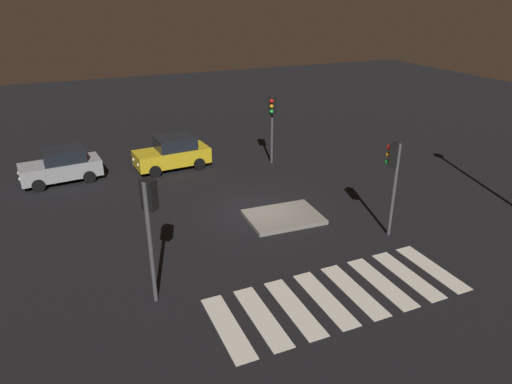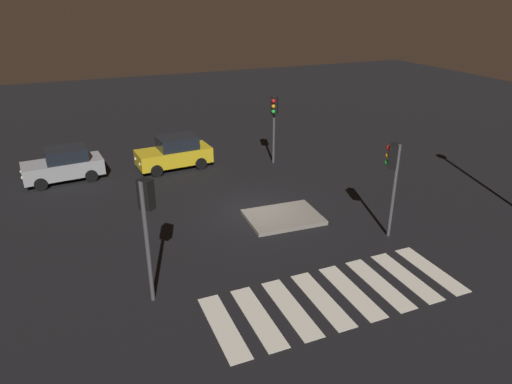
{
  "view_description": "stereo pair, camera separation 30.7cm",
  "coord_description": "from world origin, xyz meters",
  "px_view_note": "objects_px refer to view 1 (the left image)",
  "views": [
    {
      "loc": [
        -7.71,
        -17.53,
        9.37
      ],
      "look_at": [
        0.0,
        0.0,
        1.0
      ],
      "focal_mm": 32.16,
      "sensor_mm": 36.0,
      "label": 1
    },
    {
      "loc": [
        -7.43,
        -17.65,
        9.37
      ],
      "look_at": [
        0.0,
        0.0,
        1.0
      ],
      "focal_mm": 32.16,
      "sensor_mm": 36.0,
      "label": 2
    }
  ],
  "objects_px": {
    "car_silver": "(62,166)",
    "traffic_light_south": "(150,212)",
    "traffic_light_east": "(393,167)",
    "traffic_island": "(283,217)",
    "traffic_light_north": "(272,114)",
    "car_yellow": "(173,153)"
  },
  "relations": [
    {
      "from": "car_silver",
      "to": "traffic_light_south",
      "type": "xyz_separation_m",
      "value": [
        2.37,
        -12.3,
        2.33
      ]
    },
    {
      "from": "traffic_light_south",
      "to": "traffic_light_east",
      "type": "bearing_deg",
      "value": -36.57
    },
    {
      "from": "traffic_island",
      "to": "traffic_light_north",
      "type": "xyz_separation_m",
      "value": [
        2.65,
        6.83,
        2.91
      ]
    },
    {
      "from": "car_silver",
      "to": "traffic_light_east",
      "type": "distance_m",
      "value": 17.0
    },
    {
      "from": "car_yellow",
      "to": "traffic_light_north",
      "type": "relative_size",
      "value": 1.1
    },
    {
      "from": "traffic_island",
      "to": "car_yellow",
      "type": "bearing_deg",
      "value": 109.01
    },
    {
      "from": "traffic_light_south",
      "to": "traffic_light_north",
      "type": "bearing_deg",
      "value": 8.82
    },
    {
      "from": "traffic_island",
      "to": "car_silver",
      "type": "bearing_deg",
      "value": 135.16
    },
    {
      "from": "traffic_island",
      "to": "traffic_light_east",
      "type": "height_order",
      "value": "traffic_light_east"
    },
    {
      "from": "car_yellow",
      "to": "car_silver",
      "type": "height_order",
      "value": "car_yellow"
    },
    {
      "from": "traffic_light_east",
      "to": "traffic_light_north",
      "type": "relative_size",
      "value": 1.0
    },
    {
      "from": "traffic_island",
      "to": "traffic_light_north",
      "type": "bearing_deg",
      "value": 68.81
    },
    {
      "from": "car_yellow",
      "to": "traffic_light_east",
      "type": "height_order",
      "value": "traffic_light_east"
    },
    {
      "from": "traffic_island",
      "to": "car_silver",
      "type": "relative_size",
      "value": 0.8
    },
    {
      "from": "traffic_light_north",
      "to": "traffic_light_south",
      "type": "xyz_separation_m",
      "value": [
        -9.09,
        -10.36,
        0.21
      ]
    },
    {
      "from": "traffic_island",
      "to": "traffic_light_north",
      "type": "height_order",
      "value": "traffic_light_north"
    },
    {
      "from": "car_yellow",
      "to": "traffic_light_north",
      "type": "distance_m",
      "value": 6.11
    },
    {
      "from": "traffic_island",
      "to": "traffic_light_north",
      "type": "relative_size",
      "value": 0.85
    },
    {
      "from": "traffic_island",
      "to": "traffic_light_south",
      "type": "relative_size",
      "value": 0.8
    },
    {
      "from": "traffic_light_east",
      "to": "traffic_light_north",
      "type": "height_order",
      "value": "traffic_light_east"
    },
    {
      "from": "car_yellow",
      "to": "traffic_light_south",
      "type": "distance_m",
      "value": 12.63
    },
    {
      "from": "traffic_island",
      "to": "traffic_light_south",
      "type": "height_order",
      "value": "traffic_light_south"
    }
  ]
}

